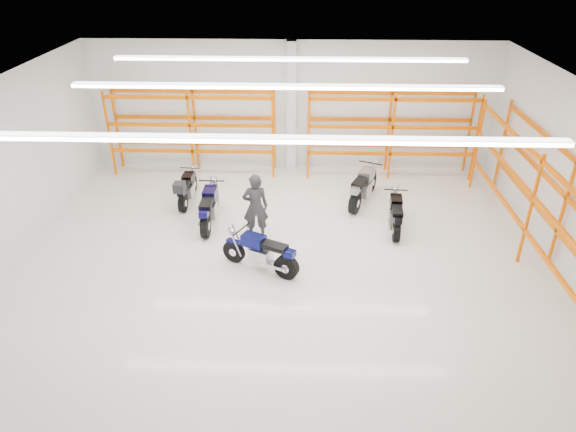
{
  "coord_description": "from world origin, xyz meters",
  "views": [
    {
      "loc": [
        0.47,
        -11.37,
        7.5
      ],
      "look_at": [
        0.07,
        0.5,
        0.96
      ],
      "focal_mm": 32.0,
      "sensor_mm": 36.0,
      "label": 1
    }
  ],
  "objects_px": {
    "motorcycle_main": "(263,254)",
    "motorcycle_back_c": "(363,188)",
    "motorcycle_back_b": "(209,208)",
    "structural_column": "(291,109)",
    "standing_man": "(255,207)",
    "motorcycle_back_a": "(186,189)",
    "motorcycle_back_d": "(395,215)"
  },
  "relations": [
    {
      "from": "standing_man",
      "to": "structural_column",
      "type": "xyz_separation_m",
      "value": [
        0.84,
        4.84,
        1.28
      ]
    },
    {
      "from": "motorcycle_back_c",
      "to": "structural_column",
      "type": "bearing_deg",
      "value": 131.28
    },
    {
      "from": "motorcycle_back_b",
      "to": "standing_man",
      "type": "relative_size",
      "value": 1.18
    },
    {
      "from": "motorcycle_main",
      "to": "motorcycle_back_a",
      "type": "bearing_deg",
      "value": 126.72
    },
    {
      "from": "structural_column",
      "to": "motorcycle_back_c",
      "type": "bearing_deg",
      "value": -48.72
    },
    {
      "from": "motorcycle_back_a",
      "to": "motorcycle_back_b",
      "type": "height_order",
      "value": "motorcycle_back_b"
    },
    {
      "from": "standing_man",
      "to": "motorcycle_back_c",
      "type": "bearing_deg",
      "value": -151.7
    },
    {
      "from": "motorcycle_back_b",
      "to": "structural_column",
      "type": "xyz_separation_m",
      "value": [
        2.27,
        4.15,
        1.72
      ]
    },
    {
      "from": "motorcycle_back_a",
      "to": "standing_man",
      "type": "bearing_deg",
      "value": -39.85
    },
    {
      "from": "motorcycle_main",
      "to": "motorcycle_back_c",
      "type": "height_order",
      "value": "motorcycle_back_c"
    },
    {
      "from": "motorcycle_back_b",
      "to": "structural_column",
      "type": "bearing_deg",
      "value": 61.35
    },
    {
      "from": "motorcycle_back_c",
      "to": "standing_man",
      "type": "xyz_separation_m",
      "value": [
        -3.16,
        -2.21,
        0.43
      ]
    },
    {
      "from": "motorcycle_main",
      "to": "motorcycle_back_c",
      "type": "relative_size",
      "value": 0.91
    },
    {
      "from": "motorcycle_main",
      "to": "standing_man",
      "type": "relative_size",
      "value": 1.04
    },
    {
      "from": "structural_column",
      "to": "motorcycle_back_a",
      "type": "bearing_deg",
      "value": -138.08
    },
    {
      "from": "motorcycle_back_b",
      "to": "structural_column",
      "type": "height_order",
      "value": "structural_column"
    },
    {
      "from": "motorcycle_back_c",
      "to": "standing_man",
      "type": "height_order",
      "value": "standing_man"
    },
    {
      "from": "motorcycle_back_d",
      "to": "motorcycle_main",
      "type": "bearing_deg",
      "value": -148.69
    },
    {
      "from": "motorcycle_back_c",
      "to": "motorcycle_back_b",
      "type": "bearing_deg",
      "value": -161.78
    },
    {
      "from": "motorcycle_back_b",
      "to": "motorcycle_back_d",
      "type": "height_order",
      "value": "motorcycle_back_b"
    },
    {
      "from": "motorcycle_back_a",
      "to": "standing_man",
      "type": "relative_size",
      "value": 1.06
    },
    {
      "from": "motorcycle_back_c",
      "to": "motorcycle_back_d",
      "type": "distance_m",
      "value": 1.81
    },
    {
      "from": "motorcycle_back_b",
      "to": "standing_man",
      "type": "height_order",
      "value": "standing_man"
    },
    {
      "from": "motorcycle_main",
      "to": "motorcycle_back_b",
      "type": "distance_m",
      "value": 2.9
    },
    {
      "from": "motorcycle_back_a",
      "to": "motorcycle_main",
      "type": "bearing_deg",
      "value": -53.28
    },
    {
      "from": "standing_man",
      "to": "structural_column",
      "type": "distance_m",
      "value": 5.08
    },
    {
      "from": "motorcycle_main",
      "to": "motorcycle_back_c",
      "type": "bearing_deg",
      "value": 53.45
    },
    {
      "from": "motorcycle_back_a",
      "to": "standing_man",
      "type": "height_order",
      "value": "standing_man"
    },
    {
      "from": "motorcycle_main",
      "to": "structural_column",
      "type": "xyz_separation_m",
      "value": [
        0.52,
        6.47,
        1.75
      ]
    },
    {
      "from": "motorcycle_back_a",
      "to": "motorcycle_back_c",
      "type": "distance_m",
      "value": 5.52
    },
    {
      "from": "motorcycle_back_c",
      "to": "motorcycle_back_d",
      "type": "height_order",
      "value": "motorcycle_back_c"
    },
    {
      "from": "structural_column",
      "to": "motorcycle_main",
      "type": "bearing_deg",
      "value": -94.63
    }
  ]
}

